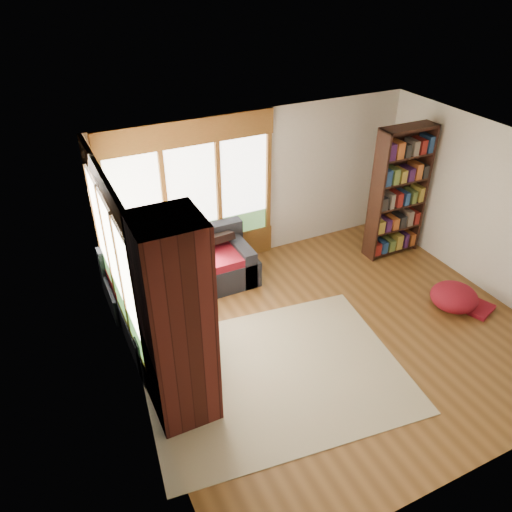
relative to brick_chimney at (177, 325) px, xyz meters
name	(u,v)px	position (x,y,z in m)	size (l,w,h in m)	color
floor	(336,333)	(2.40, 0.35, -1.30)	(5.50, 5.50, 0.00)	brown
ceiling	(355,163)	(2.40, 0.35, 1.30)	(5.50, 5.50, 0.00)	white
wall_back	(260,186)	(2.40, 2.85, 0.00)	(5.50, 0.04, 2.60)	silver
wall_front	(499,387)	(2.40, -2.15, 0.00)	(5.50, 0.04, 2.60)	silver
wall_left	(136,316)	(-0.35, 0.35, 0.00)	(0.04, 5.00, 2.60)	silver
wall_right	(496,214)	(5.15, 0.35, 0.00)	(0.04, 5.00, 2.60)	silver
windows_back	(193,197)	(1.20, 2.82, 0.05)	(2.82, 0.10, 1.90)	brown
windows_left	(114,258)	(-0.32, 1.55, 0.05)	(0.10, 2.62, 1.90)	brown
roller_blind	(99,204)	(-0.29, 2.38, 0.45)	(0.03, 0.72, 0.90)	#678750
brick_chimney	(177,325)	(0.00, 0.00, 0.00)	(0.70, 0.70, 2.60)	#471914
sectional_sofa	(168,289)	(0.45, 2.05, -1.00)	(2.20, 2.20, 0.80)	black
area_rug	(275,374)	(1.22, 0.01, -1.29)	(3.30, 2.52, 0.01)	beige
bookshelf	(399,193)	(4.54, 1.82, -0.14)	(0.99, 0.33, 2.32)	black
pouf	(454,296)	(4.35, 0.07, -1.10)	(0.71, 0.71, 0.38)	maroon
dog_tan	(177,260)	(0.61, 1.98, -0.49)	(1.07, 1.10, 0.54)	brown
dog_brindle	(172,290)	(0.33, 1.36, -0.53)	(0.84, 0.97, 0.47)	black
throw_pillows	(170,260)	(0.53, 2.10, -0.53)	(1.98, 1.68, 0.45)	black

